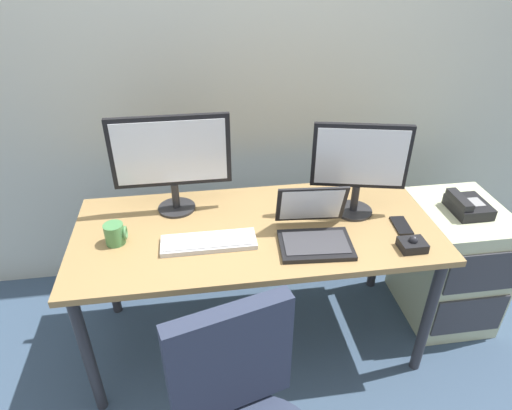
% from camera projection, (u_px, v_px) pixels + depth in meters
% --- Properties ---
extents(ground_plane, '(8.00, 8.00, 0.00)m').
position_uv_depth(ground_plane, '(256.00, 336.00, 2.42)').
color(ground_plane, '#384C65').
extents(back_wall, '(6.00, 0.10, 2.80)m').
position_uv_depth(back_wall, '(236.00, 39.00, 2.28)').
color(back_wall, beige).
rests_on(back_wall, ground).
extents(desk, '(1.65, 0.74, 0.72)m').
position_uv_depth(desk, '(256.00, 240.00, 2.08)').
color(desk, '#9F7C4B').
rests_on(desk, ground).
extents(file_cabinet, '(0.42, 0.53, 0.68)m').
position_uv_depth(file_cabinet, '(450.00, 262.00, 2.42)').
color(file_cabinet, beige).
rests_on(file_cabinet, ground).
extents(desk_phone, '(0.17, 0.20, 0.09)m').
position_uv_depth(desk_phone, '(467.00, 206.00, 2.21)').
color(desk_phone, black).
rests_on(desk_phone, file_cabinet).
extents(monitor_main, '(0.54, 0.18, 0.48)m').
position_uv_depth(monitor_main, '(171.00, 157.00, 2.02)').
color(monitor_main, '#262628').
rests_on(monitor_main, desk).
extents(monitor_side, '(0.43, 0.18, 0.45)m').
position_uv_depth(monitor_side, '(360.00, 163.00, 2.01)').
color(monitor_side, '#262628').
rests_on(monitor_side, desk).
extents(keyboard, '(0.41, 0.14, 0.03)m').
position_uv_depth(keyboard, '(209.00, 242.00, 1.92)').
color(keyboard, silver).
rests_on(keyboard, desk).
extents(laptop, '(0.33, 0.32, 0.23)m').
position_uv_depth(laptop, '(314.00, 230.00, 1.93)').
color(laptop, black).
rests_on(laptop, desk).
extents(trackball_mouse, '(0.11, 0.09, 0.07)m').
position_uv_depth(trackball_mouse, '(412.00, 244.00, 1.89)').
color(trackball_mouse, black).
rests_on(trackball_mouse, desk).
extents(coffee_mug, '(0.09, 0.08, 0.09)m').
position_uv_depth(coffee_mug, '(115.00, 234.00, 1.91)').
color(coffee_mug, '#48864B').
rests_on(coffee_mug, desk).
extents(cell_phone, '(0.08, 0.15, 0.01)m').
position_uv_depth(cell_phone, '(401.00, 226.00, 2.04)').
color(cell_phone, black).
rests_on(cell_phone, desk).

